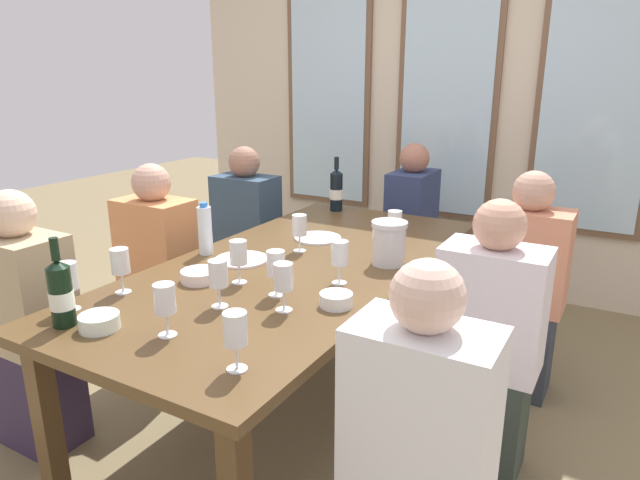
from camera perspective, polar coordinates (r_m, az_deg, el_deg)
ground_plane at (r=2.78m, az=-2.29°, el=-16.93°), size 12.00×12.00×0.00m
back_wall_with_windows at (r=4.18m, az=12.99°, el=15.10°), size 4.22×0.10×2.90m
dining_table at (r=2.47m, az=-2.47°, el=-3.92°), size 1.02×2.12×0.74m
white_plate_0 at (r=2.80m, az=-0.23°, el=0.21°), size 0.23×0.23×0.01m
white_plate_1 at (r=2.51m, az=-7.96°, el=-1.97°), size 0.24×0.24×0.01m
metal_pitcher at (r=2.43m, az=7.01°, el=-0.27°), size 0.16×0.16×0.19m
wine_bottle_0 at (r=2.01m, az=-24.81°, el=-4.91°), size 0.08×0.08×0.30m
wine_bottle_1 at (r=3.35m, az=1.67°, el=5.08°), size 0.08×0.08×0.32m
tasting_bowl_0 at (r=1.97m, az=-21.48°, el=-7.74°), size 0.13×0.13×0.05m
tasting_bowl_1 at (r=2.01m, az=1.65°, el=-6.08°), size 0.12×0.12×0.05m
tasting_bowl_2 at (r=2.29m, az=-12.12°, el=-3.57°), size 0.15×0.15×0.05m
water_bottle at (r=2.59m, az=-11.59°, el=1.01°), size 0.06×0.06×0.24m
wine_glass_0 at (r=2.13m, az=-24.23°, el=-3.46°), size 0.07×0.07×0.17m
wine_glass_1 at (r=2.18m, az=2.01°, el=-1.55°), size 0.07×0.07×0.17m
wine_glass_2 at (r=1.58m, az=-8.59°, el=-9.04°), size 0.07×0.07×0.17m
wine_glass_3 at (r=2.21m, az=-8.28°, el=-1.48°), size 0.07×0.07×0.17m
wine_glass_4 at (r=2.58m, az=-2.10°, el=1.43°), size 0.07×0.07×0.17m
wine_glass_5 at (r=2.67m, az=7.58°, el=1.76°), size 0.07×0.07×0.17m
wine_glass_6 at (r=2.22m, az=-19.62°, el=-2.13°), size 0.07×0.07×0.17m
wine_glass_7 at (r=1.94m, az=-3.74°, el=-3.86°), size 0.07×0.07×0.17m
wine_glass_8 at (r=2.00m, az=-10.29°, el=-3.48°), size 0.07×0.07×0.17m
wine_glass_9 at (r=1.82m, az=-15.48°, el=-5.89°), size 0.07×0.07×0.17m
wine_glass_10 at (r=2.07m, az=-4.51°, el=-2.51°), size 0.07×0.07×0.17m
seated_person_0 at (r=3.03m, az=-16.04°, el=-3.53°), size 0.38×0.24×1.11m
seated_person_1 at (r=2.28m, az=16.67°, el=-10.48°), size 0.38×0.24×1.11m
seated_person_2 at (r=2.62m, az=-27.41°, el=-8.07°), size 0.38×0.24×1.11m
seated_person_3 at (r=1.65m, az=9.86°, el=-21.55°), size 0.38×0.24×1.11m
seated_person_4 at (r=3.56m, az=-7.39°, el=0.05°), size 0.38×0.24×1.11m
seated_person_5 at (r=2.89m, az=19.87°, el=-4.88°), size 0.38×0.24×1.11m
seated_person_6 at (r=3.73m, az=9.20°, el=0.74°), size 0.24×0.38×1.11m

